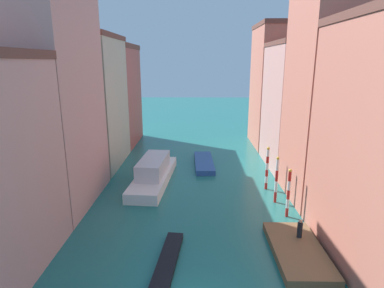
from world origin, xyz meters
TOP-DOWN VIEW (x-y plane):
  - ground_plane at (0.00, 24.50)m, footprint 154.00×154.00m
  - building_left_1 at (-12.85, 13.95)m, footprint 7.74×10.85m
  - building_left_2 at (-12.85, 25.05)m, footprint 7.74×10.74m
  - building_left_3 at (-12.85, 35.66)m, footprint 7.74×10.70m
  - building_right_1 at (12.85, 15.39)m, footprint 7.74×8.34m
  - building_right_2 at (12.85, 24.67)m, footprint 7.74×10.32m
  - building_right_3 at (12.85, 35.17)m, footprint 7.74×9.96m
  - waterfront_dock at (7.12, 5.72)m, footprint 3.27×6.79m
  - person_on_dock at (7.61, 7.01)m, footprint 0.36×0.36m
  - mooring_pole_0 at (7.87, 11.12)m, footprint 0.27×0.27m
  - mooring_pole_1 at (7.57, 13.92)m, footprint 0.28×0.28m
  - mooring_pole_2 at (7.38, 17.01)m, footprint 0.30×0.30m
  - vaporetto_white at (-4.23, 18.82)m, footprint 4.10×12.04m
  - gondola_black at (-1.66, 2.71)m, footprint 2.11×10.09m
  - motorboat_0 at (1.26, 24.62)m, footprint 2.49×8.04m

SIDE VIEW (x-z plane):
  - ground_plane at x=0.00m, z-range 0.00..0.00m
  - gondola_black at x=-1.66m, z-range 0.00..0.41m
  - waterfront_dock at x=7.12m, z-range 0.00..0.54m
  - motorboat_0 at x=1.26m, z-range 0.00..0.61m
  - vaporetto_white at x=-4.23m, z-range -0.28..2.40m
  - person_on_dock at x=7.61m, z-range 0.49..1.85m
  - mooring_pole_0 at x=7.87m, z-range 0.04..4.23m
  - mooring_pole_1 at x=7.57m, z-range 0.04..4.40m
  - mooring_pole_2 at x=7.38m, z-range 0.05..4.47m
  - building_right_2 at x=12.85m, z-range 0.01..14.81m
  - building_left_3 at x=-12.85m, z-range 0.01..15.03m
  - building_left_2 at x=-12.85m, z-range 0.01..15.64m
  - building_right_3 at x=12.85m, z-range 0.01..17.88m
  - building_left_1 at x=-12.85m, z-range 0.01..19.48m
  - building_right_1 at x=12.85m, z-range 0.01..21.66m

